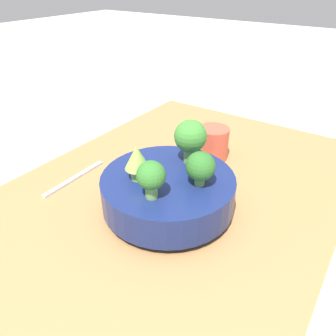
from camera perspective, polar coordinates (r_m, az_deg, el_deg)
ground_plane at (r=0.69m, az=-2.79°, el=-9.86°), size 6.00×6.00×0.00m
table at (r=0.68m, az=-2.84°, el=-8.53°), size 1.10×0.65×0.04m
bowl at (r=0.64m, az=0.00°, el=-4.06°), size 0.26×0.26×0.08m
broccoli_floret_back at (r=0.58m, az=5.67°, el=0.20°), size 0.05×0.05×0.07m
romanesco_piece_near at (r=0.59m, az=-5.43°, el=1.50°), size 0.05×0.05×0.07m
broccoli_floret_right at (r=0.54m, az=-2.96°, el=-1.53°), size 0.05×0.05×0.07m
broccoli_floret_left at (r=0.64m, az=3.92°, el=5.34°), size 0.06×0.06×0.09m
cup at (r=0.82m, az=7.94°, el=4.27°), size 0.08×0.08×0.08m
fork at (r=0.78m, az=-15.96°, el=-1.73°), size 0.17×0.01×0.01m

